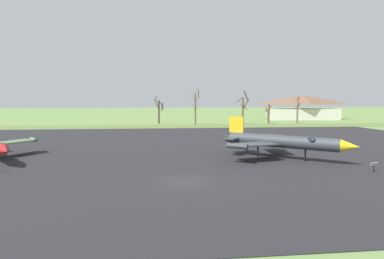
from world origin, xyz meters
TOP-DOWN VIEW (x-y plane):
  - ground_plane at (0.00, 0.00)m, footprint 600.00×600.00m
  - asphalt_apron at (0.00, 18.14)m, footprint 94.32×60.46m
  - grass_verge_strip at (0.00, 54.37)m, footprint 154.32×12.00m
  - jet_fighter_front_left at (11.39, 8.37)m, footprint 12.87×12.15m
  - info_placard_front_left at (17.15, 1.42)m, footprint 0.67×0.34m
  - bare_tree_far_left at (-2.05, 64.75)m, footprint 2.94×2.84m
  - bare_tree_left_of_center at (7.80, 59.09)m, footprint 2.64×2.13m
  - bare_tree_center at (21.54, 60.51)m, footprint 3.49×3.38m
  - bare_tree_right_of_center at (28.77, 60.19)m, footprint 2.66×2.71m
  - bare_tree_far_right at (37.89, 61.34)m, footprint 3.06×3.05m
  - visitor_building at (48.65, 80.28)m, footprint 25.34×12.34m

SIDE VIEW (x-z plane):
  - ground_plane at x=0.00m, z-range 0.00..0.00m
  - asphalt_apron at x=0.00m, z-range 0.00..0.05m
  - grass_verge_strip at x=0.00m, z-range 0.00..0.06m
  - info_placard_front_left at x=17.15m, z-range 0.14..1.07m
  - jet_fighter_front_left at x=11.39m, z-range -0.27..4.30m
  - bare_tree_right_of_center at x=28.77m, z-range 0.11..6.19m
  - bare_tree_far_left at x=-2.05m, z-range 0.06..7.92m
  - bare_tree_far_right at x=37.89m, z-range 0.34..8.06m
  - visitor_building at x=48.65m, z-range 0.05..8.66m
  - bare_tree_center at x=21.54m, z-range -0.15..9.22m
  - bare_tree_left_of_center at x=7.80m, z-range -0.07..9.60m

